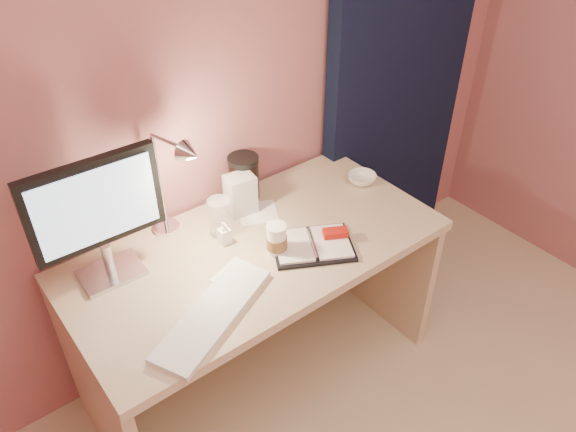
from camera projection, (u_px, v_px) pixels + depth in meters
room at (387, 56)px, 2.50m from camera, size 3.50×3.50×3.50m
desk at (247, 280)px, 2.26m from camera, size 1.40×0.70×0.73m
monitor at (96, 211)px, 1.79m from camera, size 0.43×0.16×0.46m
keyboard at (213, 314)px, 1.79m from camera, size 0.52×0.35×0.02m
planner at (315, 244)px, 2.07m from camera, size 0.36×0.33×0.05m
paper_a at (239, 276)px, 1.95m from camera, size 0.19×0.19×0.00m
paper_c at (258, 213)px, 2.24m from camera, size 0.20×0.20×0.00m
coffee_cup at (277, 240)px, 2.02m from camera, size 0.08×0.08×0.12m
clear_cup at (220, 217)px, 2.10m from camera, size 0.09×0.09×0.15m
bowl at (362, 179)px, 2.41m from camera, size 0.16×0.16×0.04m
lotion_bottle at (224, 233)px, 2.07m from camera, size 0.04×0.04×0.09m
dark_jar at (244, 180)px, 2.28m from camera, size 0.12×0.12×0.17m
product_box at (241, 194)px, 2.20m from camera, size 0.12×0.10×0.17m
desk_lamp at (163, 185)px, 1.91m from camera, size 0.15×0.27×0.44m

